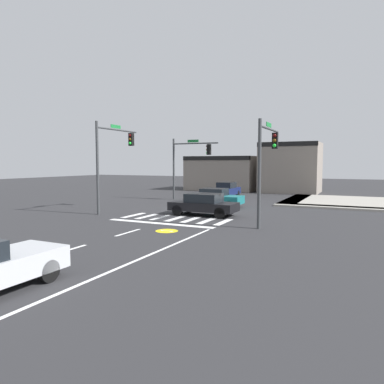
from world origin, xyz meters
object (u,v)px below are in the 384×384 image
at_px(car_navy, 226,190).
at_px(car_teal, 214,198).
at_px(traffic_signal_northwest, 189,158).
at_px(traffic_signal_southwest, 113,151).
at_px(car_black, 204,204).
at_px(traffic_signal_southeast, 267,154).

bearing_deg(car_navy, car_teal, 13.72).
distance_m(traffic_signal_northwest, car_navy, 5.61).
relative_size(traffic_signal_northwest, car_teal, 1.28).
xyz_separation_m(car_navy, car_teal, (1.88, -7.71, -0.02)).
bearing_deg(traffic_signal_southwest, car_black, -80.68).
distance_m(traffic_signal_southeast, car_teal, 9.10).
bearing_deg(traffic_signal_southeast, car_navy, 28.44).
relative_size(traffic_signal_southeast, car_black, 1.30).
bearing_deg(car_teal, traffic_signal_southeast, -47.85).
bearing_deg(car_teal, traffic_signal_southwest, -132.89).
height_order(traffic_signal_southeast, traffic_signal_northwest, traffic_signal_southeast).
xyz_separation_m(traffic_signal_northwest, car_navy, (2.09, 4.14, -3.16)).
bearing_deg(car_black, traffic_signal_southwest, 9.32).
relative_size(traffic_signal_southwest, traffic_signal_northwest, 1.08).
bearing_deg(traffic_signal_southwest, car_teal, -42.89).
height_order(car_navy, car_black, car_navy).
bearing_deg(car_navy, traffic_signal_southwest, -14.42).
bearing_deg(car_teal, car_black, -76.03).
height_order(traffic_signal_southwest, car_teal, traffic_signal_southwest).
bearing_deg(car_black, traffic_signal_southeast, 160.34).
bearing_deg(car_teal, car_navy, 103.72).
height_order(traffic_signal_southeast, car_teal, traffic_signal_southeast).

